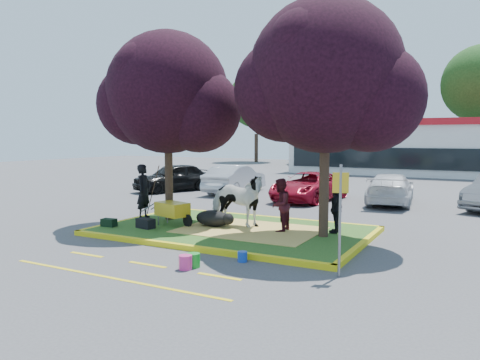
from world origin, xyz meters
The scene contains 31 objects.
ground centered at (0.00, 0.00, 0.00)m, with size 90.00×90.00×0.00m, color #424244.
median_island centered at (0.00, 0.00, 0.07)m, with size 8.00×5.00×0.15m, color #245019.
curb_near centered at (0.00, -2.58, 0.07)m, with size 8.30×0.16×0.15m, color yellow.
curb_far centered at (0.00, 2.58, 0.07)m, with size 8.30×0.16×0.15m, color yellow.
curb_left centered at (-4.08, 0.00, 0.07)m, with size 0.16×5.30×0.15m, color yellow.
curb_right centered at (4.08, 0.00, 0.07)m, with size 0.16×5.30×0.15m, color yellow.
straw_bedding centered at (0.60, 0.00, 0.15)m, with size 4.20×3.00×0.01m, color #E4C95E.
tree_purple_left centered at (-2.78, 0.38, 4.36)m, with size 5.06×4.20×6.51m.
tree_purple_right centered at (2.92, 0.18, 4.56)m, with size 5.30×4.40×6.82m.
fire_lane_stripe_a centered at (-2.00, -4.20, 0.00)m, with size 1.10×0.12×0.01m, color yellow.
fire_lane_stripe_b centered at (0.00, -4.20, 0.00)m, with size 1.10×0.12×0.01m, color yellow.
fire_lane_stripe_c centered at (2.00, -4.20, 0.00)m, with size 1.10×0.12×0.01m, color yellow.
fire_lane_long centered at (0.00, -5.40, 0.00)m, with size 6.00×0.10×0.01m, color yellow.
retail_building centered at (2.00, 27.98, 2.25)m, with size 20.40×8.40×4.40m.
treeline centered at (1.23, 37.61, 7.73)m, with size 46.58×7.80×14.63m.
cow centered at (-0.05, 0.30, 1.01)m, with size 0.92×2.03×1.71m, color silver.
calf centered at (-0.71, -0.05, 0.42)m, with size 1.23×0.70×0.53m, color black.
handler centered at (-3.70, 0.13, 1.11)m, with size 0.70×0.46×1.92m, color black.
visitor_a centered at (1.50, 0.26, 0.97)m, with size 0.79×0.62×1.63m, color #3F1219.
visitor_b centered at (3.07, 0.87, 0.88)m, with size 0.85×0.36×1.46m, color black.
wheelbarrow centered at (-2.00, -0.48, 0.67)m, with size 1.98×0.95×0.75m.
gear_bag_dark centered at (-2.47, -1.30, 0.30)m, with size 0.60×0.33×0.31m, color black.
gear_bag_green centered at (-3.70, -1.63, 0.27)m, with size 0.47×0.29×0.25m, color black.
sign_post centered at (4.30, -2.97, 1.51)m, with size 0.34×0.13×2.46m.
bucket_green centered at (1.09, -3.86, 0.17)m, with size 0.31×0.31×0.33m, color #169423.
bucket_pink centered at (1.03, -4.10, 0.17)m, with size 0.31×0.31×0.33m, color #D12E7D.
bucket_blue centered at (1.87, -2.88, 0.13)m, with size 0.24×0.24×0.26m, color #1642B6.
car_black centered at (-8.50, 8.40, 0.78)m, with size 1.85×4.59×1.56m, color black.
car_silver centered at (-5.03, 9.24, 0.76)m, with size 1.62×4.64×1.53m, color #ACAFB4.
car_red centered at (-0.48, 8.28, 0.68)m, with size 2.26×4.90×1.36m, color maroon.
car_white centered at (3.15, 9.00, 0.69)m, with size 1.93×4.75×1.38m, color silver.
Camera 1 is at (7.13, -12.76, 3.05)m, focal length 35.00 mm.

